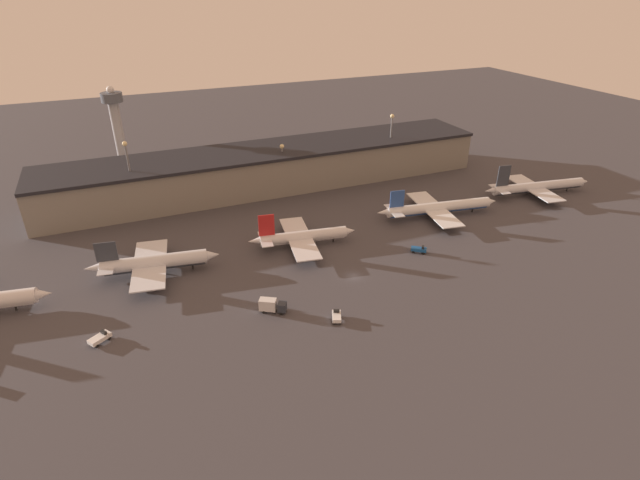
{
  "coord_description": "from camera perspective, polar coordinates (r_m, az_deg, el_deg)",
  "views": [
    {
      "loc": [
        -59.09,
        -113.19,
        79.56
      ],
      "look_at": [
        -4.63,
        14.87,
        6.0
      ],
      "focal_mm": 28.0,
      "sensor_mm": 36.0,
      "label": 1
    }
  ],
  "objects": [
    {
      "name": "ground",
      "position": [
        150.45,
        3.85,
        -4.14
      ],
      "size": [
        600.0,
        600.0,
        0.0
      ],
      "primitive_type": "plane",
      "color": "#423F44"
    },
    {
      "name": "terminal_building",
      "position": [
        213.3,
        -5.66,
        8.24
      ],
      "size": [
        184.01,
        29.25,
        16.74
      ],
      "color": "gray",
      "rests_on": "ground"
    },
    {
      "name": "lamp_post_1",
      "position": [
        207.58,
        -4.31,
        9.07
      ],
      "size": [
        1.8,
        1.8,
        19.74
      ],
      "color": "slate",
      "rests_on": "ground"
    },
    {
      "name": "service_vehicle_4",
      "position": [
        131.61,
        1.91,
        -8.71
      ],
      "size": [
        3.85,
        5.11,
        2.53
      ],
      "rotation": [
        0.0,
        0.0,
        1.17
      ],
      "color": "white",
      "rests_on": "ground"
    },
    {
      "name": "lamp_post_0",
      "position": [
        196.51,
        -20.95,
        7.58
      ],
      "size": [
        1.8,
        1.8,
        27.86
      ],
      "color": "slate",
      "rests_on": "ground"
    },
    {
      "name": "airplane_1",
      "position": [
        157.35,
        -18.48,
        -2.48
      ],
      "size": [
        39.3,
        31.06,
        12.33
      ],
      "rotation": [
        0.0,
        0.0,
        -0.16
      ],
      "color": "silver",
      "rests_on": "ground"
    },
    {
      "name": "airplane_4",
      "position": [
        223.89,
        23.56,
        5.59
      ],
      "size": [
        48.3,
        30.71,
        13.94
      ],
      "rotation": [
        0.0,
        0.0,
        -0.16
      ],
      "color": "silver",
      "rests_on": "ground"
    },
    {
      "name": "service_vehicle_1",
      "position": [
        135.71,
        -23.85,
        -10.22
      ],
      "size": [
        5.8,
        5.01,
        2.56
      ],
      "rotation": [
        0.0,
        0.0,
        0.59
      ],
      "color": "white",
      "rests_on": "ground"
    },
    {
      "name": "control_tower",
      "position": [
        243.0,
        -22.23,
        12.27
      ],
      "size": [
        9.0,
        9.0,
        38.45
      ],
      "color": "#99999E",
      "rests_on": "ground"
    },
    {
      "name": "lamp_post_2",
      "position": [
        226.9,
        8.1,
        11.6
      ],
      "size": [
        1.8,
        1.8,
        27.1
      ],
      "color": "slate",
      "rests_on": "ground"
    },
    {
      "name": "service_vehicle_0",
      "position": [
        165.15,
        11.25,
        -1.06
      ],
      "size": [
        5.19,
        4.65,
        2.52
      ],
      "rotation": [
        0.0,
        0.0,
        -0.65
      ],
      "color": "#195199",
      "rests_on": "ground"
    },
    {
      "name": "airplane_3",
      "position": [
        191.24,
        13.3,
        3.61
      ],
      "size": [
        48.18,
        33.27,
        11.87
      ],
      "rotation": [
        0.0,
        0.0,
        -0.16
      ],
      "color": "white",
      "rests_on": "ground"
    },
    {
      "name": "service_vehicle_3",
      "position": [
        134.52,
        -5.54,
        -7.44
      ],
      "size": [
        7.44,
        5.85,
        3.87
      ],
      "rotation": [
        0.0,
        0.0,
        -0.55
      ],
      "color": "#282D38",
      "rests_on": "ground"
    },
    {
      "name": "airplane_2",
      "position": [
        165.34,
        -2.04,
        0.38
      ],
      "size": [
        36.45,
        31.81,
        12.58
      ],
      "rotation": [
        0.0,
        0.0,
        -0.16
      ],
      "color": "silver",
      "rests_on": "ground"
    }
  ]
}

